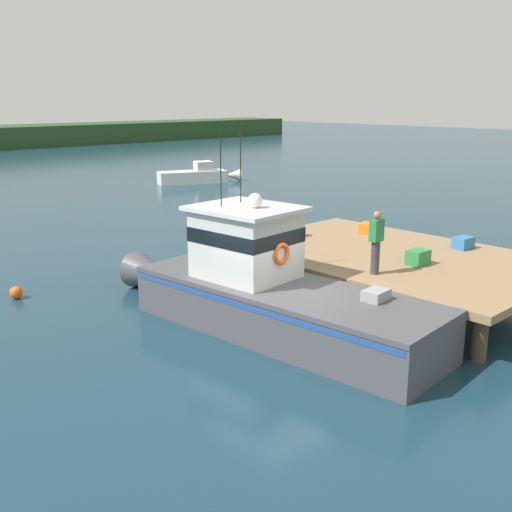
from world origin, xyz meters
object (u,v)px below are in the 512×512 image
Objects in this scene: deckhand_by_the_boat at (376,241)px; moored_boat_near_channel at (198,176)px; bait_bucket at (300,231)px; crate_stack_mid_dock at (368,228)px; main_fishing_boat at (265,290)px; mooring_buoy_channel_marker at (16,293)px; crate_single_by_cleat at (418,257)px; crate_single_far at (463,243)px.

deckhand_by_the_boat is 0.29× the size of moored_boat_near_channel.
crate_stack_mid_dock is at bearing -32.20° from bait_bucket.
deckhand_by_the_boat is at bearing -113.19° from bait_bucket.
mooring_buoy_channel_marker is (-3.56, 6.54, -0.83)m from main_fishing_boat.
crate_stack_mid_dock reaches higher than bait_bucket.
crate_single_by_cleat is 1.00× the size of crate_stack_mid_dock.
main_fishing_boat is 16.53× the size of crate_single_by_cleat.
moored_boat_near_channel is at bearing 60.35° from bait_bucket.
main_fishing_boat reaches higher than moored_boat_near_channel.
bait_bucket is 0.06× the size of moored_boat_near_channel.
deckhand_by_the_boat is 4.50× the size of mooring_buoy_channel_marker.
main_fishing_boat reaches higher than crate_single_far.
moored_boat_near_channel is at bearing 64.78° from crate_single_by_cleat.
crate_single_far is at bearing 1.43° from crate_single_by_cleat.
crate_stack_mid_dock is 11.12m from mooring_buoy_channel_marker.
crate_single_far is at bearing -62.84° from bait_bucket.
crate_single_far is 1.00× the size of crate_single_by_cleat.
crate_single_far is 5.05m from bait_bucket.
main_fishing_boat is 4.46m from crate_single_by_cleat.
main_fishing_boat is 5.25m from bait_bucket.
crate_single_by_cleat is at bearing -93.19° from bait_bucket.
moored_boat_near_channel is at bearing 39.59° from mooring_buoy_channel_marker.
crate_single_far reaches higher than bait_bucket.
main_fishing_boat is at bearing -61.46° from mooring_buoy_channel_marker.
deckhand_by_the_boat is (-1.84, -4.29, 0.69)m from bait_bucket.
bait_bucket is at bearing 117.16° from crate_single_far.
moored_boat_near_channel is at bearing 69.96° from crate_single_far.
crate_single_by_cleat is at bearing -22.14° from main_fishing_boat.
crate_single_far is 0.37× the size of deckhand_by_the_boat.
crate_single_by_cleat is 0.37× the size of deckhand_by_the_boat.
crate_single_by_cleat reaches higher than bait_bucket.
main_fishing_boat is at bearing -146.59° from bait_bucket.
crate_single_far is 25.35m from moored_boat_near_channel.
deckhand_by_the_boat reaches higher than mooring_buoy_channel_marker.
main_fishing_boat is 16.53× the size of crate_single_far.
bait_bucket is (0.25, 4.56, -0.03)m from crate_single_by_cleat.
moored_boat_near_channel is (11.24, 23.87, -0.91)m from crate_single_by_cleat.
main_fishing_boat is at bearing 157.86° from crate_single_by_cleat.
mooring_buoy_channel_marker is (-10.24, 8.15, -1.19)m from crate_single_far.
crate_stack_mid_dock is at bearing 55.99° from crate_single_by_cleat.
crate_stack_mid_dock is 0.37× the size of deckhand_by_the_boat.
deckhand_by_the_boat is (-1.58, 0.27, 0.66)m from crate_single_by_cleat.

